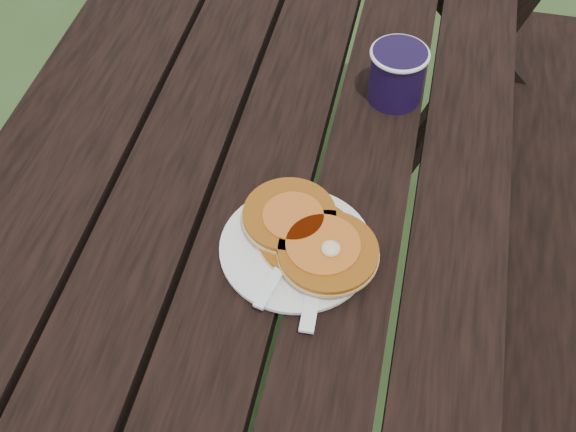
% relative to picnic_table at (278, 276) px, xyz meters
% --- Properties ---
extents(ground, '(60.00, 60.00, 0.00)m').
position_rel_picnic_table_xyz_m(ground, '(0.00, 0.00, -0.37)').
color(ground, '#293E1A').
rests_on(ground, ground).
extents(picnic_table, '(1.36, 1.80, 0.75)m').
position_rel_picnic_table_xyz_m(picnic_table, '(0.00, 0.00, 0.00)').
color(picnic_table, black).
rests_on(picnic_table, ground).
extents(plate, '(0.22, 0.22, 0.01)m').
position_rel_picnic_table_xyz_m(plate, '(0.08, -0.20, 0.39)').
color(plate, white).
rests_on(plate, picnic_table).
extents(pancake_stack, '(0.20, 0.19, 0.04)m').
position_rel_picnic_table_xyz_m(pancake_stack, '(0.09, -0.19, 0.41)').
color(pancake_stack, '#A65812').
rests_on(pancake_stack, plate).
extents(knife, '(0.03, 0.18, 0.00)m').
position_rel_picnic_table_xyz_m(knife, '(0.11, -0.24, 0.39)').
color(knife, white).
rests_on(knife, plate).
extents(fork, '(0.07, 0.16, 0.01)m').
position_rel_picnic_table_xyz_m(fork, '(0.06, -0.26, 0.40)').
color(fork, white).
rests_on(fork, plate).
extents(coffee_cup, '(0.10, 0.10, 0.10)m').
position_rel_picnic_table_xyz_m(coffee_cup, '(0.17, 0.15, 0.44)').
color(coffee_cup, black).
rests_on(coffee_cup, picnic_table).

